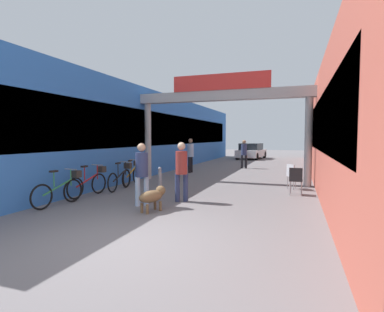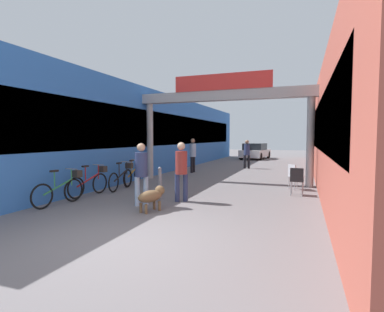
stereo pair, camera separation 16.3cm
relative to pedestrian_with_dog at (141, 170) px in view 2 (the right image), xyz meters
name	(u,v)px [view 2 (the right image)]	position (x,y,z in m)	size (l,w,h in m)	color
ground_plane	(120,240)	(1.01, -2.55, -0.97)	(80.00, 80.00, 0.00)	slate
storefront_left	(153,134)	(-4.09, 8.45, 1.09)	(3.00, 26.00, 4.12)	blue
storefront_right	(349,133)	(6.10, 8.45, 1.09)	(3.00, 26.00, 4.12)	#B25142
arcade_sign_gateway	(223,106)	(1.01, 4.82, 2.16)	(7.40, 0.47, 4.38)	#B2B2B2
pedestrian_with_dog	(141,170)	(0.00, 0.00, 0.00)	(0.48, 0.48, 1.70)	#A5BFE0
pedestrian_companion	(181,168)	(0.83, 0.84, 0.01)	(0.46, 0.46, 1.72)	navy
pedestrian_carrying_crate	(193,153)	(-1.32, 7.63, 0.06)	(0.38, 0.39, 1.78)	black
pedestrian_elderly_walking	(247,152)	(0.99, 10.65, 0.00)	(0.39, 0.37, 1.69)	black
dog_on_leash	(152,196)	(0.57, -0.46, -0.58)	(0.56, 0.88, 0.62)	brown
bicycle_green_nearest	(62,189)	(-2.12, -0.67, -0.54)	(0.46, 1.69, 0.98)	black
bicycle_red_second	(91,182)	(-2.22, 0.67, -0.54)	(0.46, 1.69, 0.98)	black
bicycle_black_third	(122,177)	(-1.92, 1.99, -0.54)	(0.46, 1.69, 0.98)	black
bicycle_orange_farthest	(134,173)	(-2.13, 3.12, -0.54)	(0.47, 1.67, 0.98)	black
bollard_post_metal	(160,183)	(0.14, 0.83, -0.47)	(0.10, 0.10, 0.98)	gray
cafe_chair_black_nearer	(297,179)	(3.94, 2.91, -0.43)	(0.42, 0.42, 0.89)	gray
cafe_chair_aluminium_farther	(294,174)	(3.84, 4.05, -0.43)	(0.56, 0.56, 0.89)	gray
parked_car_white	(255,151)	(0.28, 18.79, -0.33)	(2.20, 4.18, 1.33)	silver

